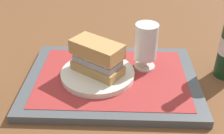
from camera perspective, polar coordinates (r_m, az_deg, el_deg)
ground_plane at (r=0.75m, az=0.00°, el=-3.22°), size 3.00×3.00×0.00m
tray at (r=0.74m, az=0.00°, el=-2.60°), size 0.44×0.32×0.02m
placemat at (r=0.74m, az=0.00°, el=-1.92°), size 0.38×0.27×0.00m
plate at (r=0.74m, az=-2.88°, el=-1.42°), size 0.19×0.19×0.01m
sandwich at (r=0.71m, az=-2.78°, el=1.86°), size 0.14×0.13×0.08m
beer_glass at (r=0.75m, az=6.78°, el=4.60°), size 0.06×0.06×0.12m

